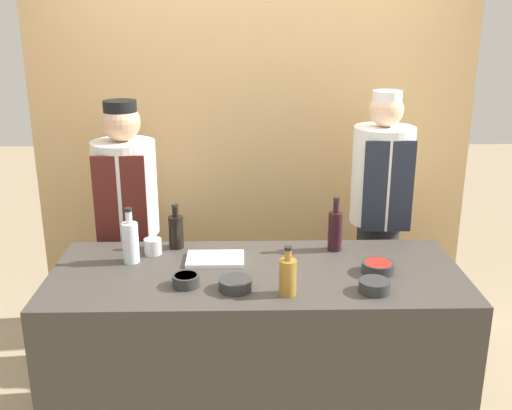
{
  "coord_description": "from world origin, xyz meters",
  "views": [
    {
      "loc": [
        -0.06,
        -2.61,
        2.1
      ],
      "look_at": [
        0.0,
        0.16,
        1.2
      ],
      "focal_mm": 42.0,
      "sensor_mm": 36.0,
      "label": 1
    }
  ],
  "objects_px": {
    "sauce_bowl_red": "(378,267)",
    "bottle_soy": "(176,231)",
    "cup_steel": "(153,246)",
    "bottle_wine": "(335,230)",
    "bottle_clear": "(130,241)",
    "sauce_bowl_white": "(374,286)",
    "cutting_board": "(215,259)",
    "sauce_bowl_yellow": "(236,284)",
    "bottle_vinegar": "(288,276)",
    "chef_left": "(128,228)",
    "sauce_bowl_purple": "(186,280)",
    "chef_right": "(379,222)"
  },
  "relations": [
    {
      "from": "bottle_clear",
      "to": "cup_steel",
      "type": "height_order",
      "value": "bottle_clear"
    },
    {
      "from": "sauce_bowl_yellow",
      "to": "bottle_soy",
      "type": "distance_m",
      "value": 0.6
    },
    {
      "from": "sauce_bowl_white",
      "to": "cup_steel",
      "type": "xyz_separation_m",
      "value": [
        -1.04,
        0.46,
        0.01
      ]
    },
    {
      "from": "sauce_bowl_white",
      "to": "bottle_soy",
      "type": "distance_m",
      "value": 1.07
    },
    {
      "from": "sauce_bowl_red",
      "to": "bottle_vinegar",
      "type": "distance_m",
      "value": 0.5
    },
    {
      "from": "sauce_bowl_white",
      "to": "chef_right",
      "type": "relative_size",
      "value": 0.08
    },
    {
      "from": "sauce_bowl_white",
      "to": "bottle_vinegar",
      "type": "bearing_deg",
      "value": -177.86
    },
    {
      "from": "sauce_bowl_purple",
      "to": "cutting_board",
      "type": "height_order",
      "value": "sauce_bowl_purple"
    },
    {
      "from": "sauce_bowl_yellow",
      "to": "bottle_wine",
      "type": "bearing_deg",
      "value": 41.87
    },
    {
      "from": "sauce_bowl_white",
      "to": "bottle_clear",
      "type": "relative_size",
      "value": 0.49
    },
    {
      "from": "bottle_soy",
      "to": "chef_right",
      "type": "bearing_deg",
      "value": 18.54
    },
    {
      "from": "sauce_bowl_purple",
      "to": "chef_right",
      "type": "height_order",
      "value": "chef_right"
    },
    {
      "from": "chef_left",
      "to": "sauce_bowl_purple",
      "type": "bearing_deg",
      "value": -63.92
    },
    {
      "from": "sauce_bowl_purple",
      "to": "bottle_clear",
      "type": "xyz_separation_m",
      "value": [
        -0.29,
        0.28,
        0.08
      ]
    },
    {
      "from": "chef_left",
      "to": "bottle_vinegar",
      "type": "bearing_deg",
      "value": -47.35
    },
    {
      "from": "cutting_board",
      "to": "bottle_soy",
      "type": "distance_m",
      "value": 0.29
    },
    {
      "from": "sauce_bowl_red",
      "to": "bottle_soy",
      "type": "distance_m",
      "value": 1.04
    },
    {
      "from": "sauce_bowl_white",
      "to": "bottle_clear",
      "type": "height_order",
      "value": "bottle_clear"
    },
    {
      "from": "bottle_vinegar",
      "to": "chef_left",
      "type": "height_order",
      "value": "chef_left"
    },
    {
      "from": "sauce_bowl_red",
      "to": "sauce_bowl_white",
      "type": "height_order",
      "value": "sauce_bowl_white"
    },
    {
      "from": "bottle_soy",
      "to": "cup_steel",
      "type": "xyz_separation_m",
      "value": [
        -0.11,
        -0.08,
        -0.05
      ]
    },
    {
      "from": "cutting_board",
      "to": "bottle_clear",
      "type": "distance_m",
      "value": 0.42
    },
    {
      "from": "bottle_clear",
      "to": "bottle_soy",
      "type": "xyz_separation_m",
      "value": [
        0.2,
        0.18,
        -0.02
      ]
    },
    {
      "from": "bottle_clear",
      "to": "bottle_soy",
      "type": "distance_m",
      "value": 0.27
    },
    {
      "from": "sauce_bowl_yellow",
      "to": "cup_steel",
      "type": "bearing_deg",
      "value": 135.36
    },
    {
      "from": "sauce_bowl_white",
      "to": "bottle_vinegar",
      "type": "height_order",
      "value": "bottle_vinegar"
    },
    {
      "from": "cutting_board",
      "to": "cup_steel",
      "type": "relative_size",
      "value": 3.18
    },
    {
      "from": "sauce_bowl_red",
      "to": "chef_right",
      "type": "height_order",
      "value": "chef_right"
    },
    {
      "from": "bottle_clear",
      "to": "sauce_bowl_white",
      "type": "bearing_deg",
      "value": -17.58
    },
    {
      "from": "sauce_bowl_yellow",
      "to": "bottle_vinegar",
      "type": "xyz_separation_m",
      "value": [
        0.23,
        -0.05,
        0.06
      ]
    },
    {
      "from": "sauce_bowl_yellow",
      "to": "chef_right",
      "type": "relative_size",
      "value": 0.09
    },
    {
      "from": "cutting_board",
      "to": "bottle_wine",
      "type": "relative_size",
      "value": 1.0
    },
    {
      "from": "sauce_bowl_red",
      "to": "sauce_bowl_white",
      "type": "distance_m",
      "value": 0.21
    },
    {
      "from": "bottle_wine",
      "to": "cup_steel",
      "type": "distance_m",
      "value": 0.94
    },
    {
      "from": "chef_left",
      "to": "sauce_bowl_red",
      "type": "bearing_deg",
      "value": -28.95
    },
    {
      "from": "bottle_vinegar",
      "to": "chef_right",
      "type": "relative_size",
      "value": 0.13
    },
    {
      "from": "cup_steel",
      "to": "bottle_soy",
      "type": "bearing_deg",
      "value": 37.45
    },
    {
      "from": "sauce_bowl_white",
      "to": "bottle_wine",
      "type": "bearing_deg",
      "value": 101.96
    },
    {
      "from": "sauce_bowl_purple",
      "to": "bottle_wine",
      "type": "xyz_separation_m",
      "value": [
        0.73,
        0.41,
        0.08
      ]
    },
    {
      "from": "sauce_bowl_purple",
      "to": "sauce_bowl_white",
      "type": "relative_size",
      "value": 0.89
    },
    {
      "from": "bottle_clear",
      "to": "cup_steel",
      "type": "distance_m",
      "value": 0.15
    },
    {
      "from": "sauce_bowl_white",
      "to": "sauce_bowl_red",
      "type": "bearing_deg",
      "value": 73.8
    },
    {
      "from": "bottle_soy",
      "to": "bottle_clear",
      "type": "bearing_deg",
      "value": -137.86
    },
    {
      "from": "sauce_bowl_purple",
      "to": "cup_steel",
      "type": "relative_size",
      "value": 1.38
    },
    {
      "from": "bottle_wine",
      "to": "bottle_vinegar",
      "type": "relative_size",
      "value": 1.27
    },
    {
      "from": "bottle_wine",
      "to": "chef_right",
      "type": "distance_m",
      "value": 0.56
    },
    {
      "from": "bottle_clear",
      "to": "chef_right",
      "type": "relative_size",
      "value": 0.17
    },
    {
      "from": "sauce_bowl_red",
      "to": "cup_steel",
      "type": "relative_size",
      "value": 1.72
    },
    {
      "from": "cup_steel",
      "to": "sauce_bowl_red",
      "type": "bearing_deg",
      "value": -13.05
    },
    {
      "from": "sauce_bowl_yellow",
      "to": "chef_right",
      "type": "xyz_separation_m",
      "value": [
        0.84,
        0.89,
        -0.03
      ]
    }
  ]
}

